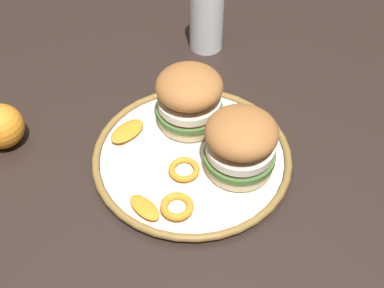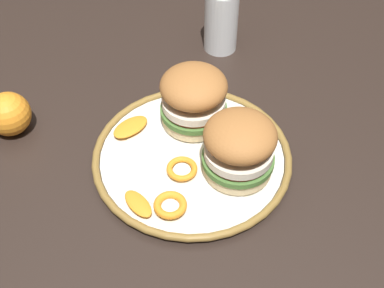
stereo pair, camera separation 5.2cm
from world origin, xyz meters
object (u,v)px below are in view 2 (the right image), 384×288
(whole_orange, at_px, (9,114))
(dinner_plate, at_px, (192,157))
(dining_table, at_px, (185,163))
(drinking_glass, at_px, (221,24))
(sandwich_half_left, at_px, (194,97))
(sandwich_half_right, at_px, (239,146))

(whole_orange, bearing_deg, dinner_plate, 90.52)
(dining_table, xyz_separation_m, drinking_glass, (-0.23, 0.01, 0.15))
(dinner_plate, height_order, drinking_glass, drinking_glass)
(dinner_plate, distance_m, whole_orange, 0.31)
(dining_table, bearing_deg, whole_orange, -75.63)
(dining_table, distance_m, drinking_glass, 0.28)
(drinking_glass, bearing_deg, whole_orange, -44.00)
(dining_table, relative_size, sandwich_half_left, 9.03)
(dinner_plate, relative_size, sandwich_half_right, 2.13)
(sandwich_half_left, xyz_separation_m, whole_orange, (0.08, -0.30, -0.03))
(dinner_plate, xyz_separation_m, whole_orange, (0.00, -0.31, 0.03))
(dining_table, height_order, dinner_plate, dinner_plate)
(sandwich_half_left, height_order, whole_orange, sandwich_half_left)
(sandwich_half_right, bearing_deg, sandwich_half_left, -134.37)
(dinner_plate, bearing_deg, dining_table, -156.02)
(dining_table, distance_m, sandwich_half_right, 0.21)
(sandwich_half_left, bearing_deg, sandwich_half_right, 45.63)
(drinking_glass, bearing_deg, dining_table, -3.66)
(drinking_glass, distance_m, whole_orange, 0.42)
(dining_table, height_order, sandwich_half_left, sandwich_half_left)
(dinner_plate, relative_size, drinking_glass, 2.54)
(dinner_plate, distance_m, drinking_glass, 0.31)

